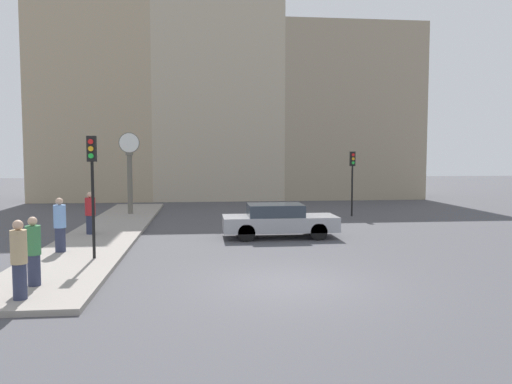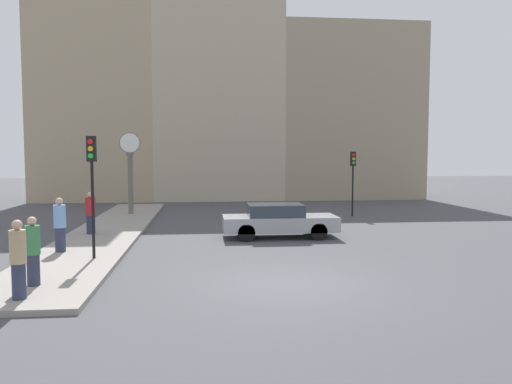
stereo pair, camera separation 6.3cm
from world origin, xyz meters
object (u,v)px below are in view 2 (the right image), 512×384
at_px(traffic_light_near, 92,171).
at_px(pedestrian_tan_coat, 18,259).
at_px(street_clock, 130,170).
at_px(sedan_car, 279,220).
at_px(traffic_light_far, 353,170).
at_px(pedestrian_blue_stripe, 60,225).
at_px(pedestrian_green_hoodie, 33,251).
at_px(pedestrian_red_top, 91,213).

relative_size(traffic_light_near, pedestrian_tan_coat, 2.13).
bearing_deg(street_clock, sedan_car, -48.11).
bearing_deg(sedan_car, traffic_light_far, 52.30).
relative_size(street_clock, pedestrian_blue_stripe, 2.46).
xyz_separation_m(sedan_car, pedestrian_green_hoodie, (-6.94, -7.01, 0.28)).
height_order(traffic_light_near, pedestrian_red_top, traffic_light_near).
height_order(traffic_light_far, pedestrian_blue_stripe, traffic_light_far).
distance_m(traffic_light_near, pedestrian_green_hoodie, 3.63).
distance_m(sedan_car, pedestrian_tan_coat, 10.67).
xyz_separation_m(sedan_car, traffic_light_far, (4.88, 6.31, 1.78)).
height_order(traffic_light_near, pedestrian_green_hoodie, traffic_light_near).
xyz_separation_m(traffic_light_far, street_clock, (-11.63, 1.22, -0.02)).
height_order(sedan_car, pedestrian_green_hoodie, pedestrian_green_hoodie).
height_order(street_clock, pedestrian_red_top, street_clock).
xyz_separation_m(sedan_car, pedestrian_tan_coat, (-6.87, -8.16, 0.32)).
bearing_deg(pedestrian_red_top, traffic_light_far, 24.36).
bearing_deg(pedestrian_tan_coat, traffic_light_far, 50.93).
bearing_deg(traffic_light_far, pedestrian_red_top, -155.64).
relative_size(pedestrian_blue_stripe, pedestrian_red_top, 1.05).
xyz_separation_m(sedan_car, traffic_light_near, (-6.20, -3.95, 2.08)).
height_order(traffic_light_far, pedestrian_tan_coat, traffic_light_far).
distance_m(traffic_light_near, street_clock, 11.50).
distance_m(traffic_light_far, pedestrian_red_top, 13.48).
bearing_deg(pedestrian_blue_stripe, traffic_light_far, 36.39).
height_order(traffic_light_far, pedestrian_red_top, traffic_light_far).
bearing_deg(sedan_car, pedestrian_red_top, 173.90).
distance_m(pedestrian_blue_stripe, pedestrian_red_top, 3.59).
bearing_deg(pedestrian_red_top, pedestrian_blue_stripe, -92.60).
distance_m(traffic_light_near, pedestrian_blue_stripe, 2.47).
xyz_separation_m(pedestrian_tan_coat, pedestrian_red_top, (-0.46, 8.94, -0.04)).
bearing_deg(traffic_light_near, pedestrian_red_top, 103.37).
xyz_separation_m(pedestrian_green_hoodie, pedestrian_red_top, (-0.39, 7.80, -0.00)).
bearing_deg(sedan_car, pedestrian_blue_stripe, -159.46).
bearing_deg(pedestrian_tan_coat, street_clock, 89.58).
distance_m(street_clock, pedestrian_blue_stripe, 10.46).
bearing_deg(pedestrian_red_top, traffic_light_near, -76.63).
bearing_deg(pedestrian_blue_stripe, pedestrian_red_top, 87.40).
distance_m(pedestrian_green_hoodie, pedestrian_red_top, 7.81).
bearing_deg(pedestrian_red_top, pedestrian_green_hoodie, -87.17).
distance_m(traffic_light_far, pedestrian_blue_stripe, 15.43).
height_order(sedan_car, traffic_light_far, traffic_light_far).
bearing_deg(pedestrian_blue_stripe, street_clock, 85.90).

